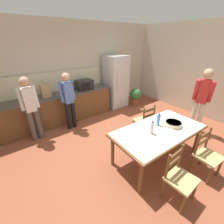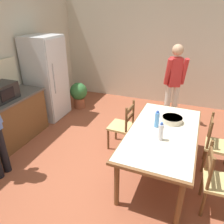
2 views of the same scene
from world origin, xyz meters
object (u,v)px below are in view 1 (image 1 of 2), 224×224
(paper_bag, at_px, (46,91))
(person_at_sink, at_px, (31,107))
(refrigerator, at_px, (116,82))
(serving_bowl, at_px, (173,124))
(microwave, at_px, (84,85))
(chair_side_near_left, at_px, (179,178))
(bottle_near_centre, at_px, (152,128))
(potted_plant, at_px, (136,96))
(dining_table, at_px, (159,132))
(chair_side_far_right, at_px, (144,121))
(bottle_off_centre, at_px, (158,120))
(person_at_counter, at_px, (69,99))
(person_by_table, at_px, (202,98))
(chair_side_near_right, at_px, (207,155))

(paper_bag, bearing_deg, person_at_sink, -136.28)
(refrigerator, xyz_separation_m, serving_bowl, (-0.78, -2.90, -0.13))
(microwave, xyz_separation_m, person_at_sink, (-1.70, -0.50, -0.13))
(refrigerator, xyz_separation_m, chair_side_near_left, (-1.58, -3.59, -0.49))
(serving_bowl, bearing_deg, bottle_near_centre, 170.86)
(person_at_sink, height_order, potted_plant, person_at_sink)
(dining_table, relative_size, chair_side_far_right, 2.16)
(bottle_near_centre, distance_m, person_at_sink, 2.84)
(dining_table, xyz_separation_m, bottle_off_centre, (0.10, 0.12, 0.20))
(dining_table, bearing_deg, paper_bag, 115.57)
(paper_bag, distance_m, chair_side_near_left, 3.76)
(microwave, relative_size, person_at_counter, 0.31)
(person_by_table, distance_m, potted_plant, 2.39)
(dining_table, relative_size, potted_plant, 2.94)
(potted_plant, bearing_deg, person_by_table, -89.04)
(chair_side_near_left, bearing_deg, potted_plant, 53.03)
(serving_bowl, bearing_deg, microwave, 99.72)
(microwave, bearing_deg, chair_side_near_right, -81.00)
(dining_table, height_order, bottle_near_centre, bottle_near_centre)
(bottle_near_centre, bearing_deg, person_at_sink, 124.91)
(bottle_off_centre, distance_m, chair_side_near_left, 1.14)
(bottle_near_centre, distance_m, chair_side_near_right, 1.13)
(person_by_table, bearing_deg, microwave, -77.36)
(dining_table, distance_m, bottle_off_centre, 0.25)
(bottle_near_centre, distance_m, person_by_table, 2.05)
(microwave, bearing_deg, chair_side_far_right, -73.18)
(microwave, bearing_deg, dining_table, -86.67)
(microwave, xyz_separation_m, paper_bag, (-1.19, -0.01, 0.03))
(person_at_sink, height_order, person_by_table, person_by_table)
(person_at_sink, distance_m, person_by_table, 4.32)
(person_at_sink, bearing_deg, chair_side_far_right, -123.93)
(bottle_off_centre, bearing_deg, chair_side_near_right, -71.39)
(person_at_counter, distance_m, potted_plant, 2.74)
(person_at_sink, xyz_separation_m, potted_plant, (3.64, 0.05, -0.53))
(chair_side_far_right, bearing_deg, bottle_near_centre, 51.04)
(chair_side_far_right, bearing_deg, person_by_table, 155.94)
(person_at_sink, bearing_deg, bottle_off_centre, -138.41)
(dining_table, bearing_deg, person_by_table, 2.15)
(microwave, relative_size, person_by_table, 0.29)
(paper_bag, relative_size, bottle_off_centre, 1.33)
(bottle_near_centre, distance_m, chair_side_near_left, 0.92)
(chair_side_near_right, xyz_separation_m, person_by_table, (1.40, 0.87, 0.53))
(microwave, height_order, serving_bowl, microwave)
(bottle_off_centre, bearing_deg, dining_table, -129.85)
(person_at_counter, bearing_deg, person_by_table, -129.46)
(dining_table, distance_m, person_by_table, 1.83)
(person_by_table, bearing_deg, chair_side_far_right, -50.42)
(paper_bag, relative_size, bottle_near_centre, 1.33)
(refrigerator, distance_m, chair_side_far_right, 2.20)
(chair_side_near_right, xyz_separation_m, person_at_sink, (-2.28, 3.14, 0.48))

